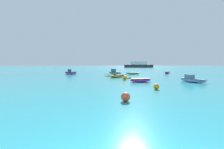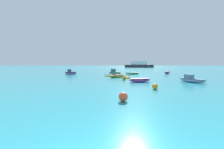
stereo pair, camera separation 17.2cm
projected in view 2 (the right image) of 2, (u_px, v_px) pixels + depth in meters
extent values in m
ellipsoid|color=#4EBD79|center=(133.00, 73.00, 27.41)|extent=(2.62, 1.68, 0.35)
cube|color=#37754F|center=(133.00, 73.00, 27.40)|extent=(2.42, 1.57, 0.08)
ellipsoid|color=#A13472|center=(168.00, 73.00, 28.93)|extent=(1.81, 2.08, 0.44)
cube|color=#65294B|center=(168.00, 72.00, 28.92)|extent=(1.68, 1.93, 0.08)
ellipsoid|color=teal|center=(115.00, 73.00, 26.94)|extent=(2.43, 2.19, 0.49)
cube|color=#37615B|center=(115.00, 72.00, 26.92)|extent=(2.26, 2.04, 0.08)
cube|color=#37615B|center=(114.00, 70.00, 27.11)|extent=(0.92, 0.89, 0.54)
ellipsoid|color=#91B4E1|center=(192.00, 80.00, 16.19)|extent=(2.03, 2.97, 0.40)
cube|color=slate|center=(192.00, 79.00, 16.18)|extent=(1.89, 2.75, 0.08)
cube|color=slate|center=(189.00, 76.00, 16.49)|extent=(0.93, 1.02, 0.44)
ellipsoid|color=#645598|center=(71.00, 73.00, 28.28)|extent=(2.30, 1.05, 0.43)
cube|color=#433B60|center=(71.00, 72.00, 28.26)|extent=(2.12, 0.99, 0.08)
cube|color=#433B60|center=(70.00, 70.00, 28.21)|extent=(0.70, 0.73, 0.48)
cylinder|color=brown|center=(74.00, 72.00, 28.32)|extent=(0.54, 3.78, 0.07)
cylinder|color=brown|center=(69.00, 72.00, 28.20)|extent=(0.54, 3.78, 0.07)
ellipsoid|color=#645598|center=(73.00, 73.00, 30.17)|extent=(1.29, 0.36, 0.20)
ellipsoid|color=#645598|center=(70.00, 74.00, 26.41)|extent=(1.29, 0.36, 0.20)
ellipsoid|color=gold|center=(117.00, 76.00, 21.80)|extent=(2.62, 2.32, 0.36)
cube|color=olive|center=(117.00, 75.00, 21.79)|extent=(2.43, 2.16, 0.08)
cylinder|color=brown|center=(120.00, 74.00, 22.17)|extent=(2.79, 3.44, 0.07)
cylinder|color=brown|center=(114.00, 75.00, 21.41)|extent=(2.79, 3.44, 0.07)
ellipsoid|color=gold|center=(108.00, 76.00, 23.51)|extent=(1.30, 1.10, 0.20)
ellipsoid|color=gold|center=(128.00, 78.00, 20.12)|extent=(1.30, 1.10, 0.20)
ellipsoid|color=purple|center=(140.00, 80.00, 16.34)|extent=(2.44, 1.16, 0.40)
cube|color=#603066|center=(140.00, 79.00, 16.33)|extent=(2.25, 1.10, 0.08)
sphere|color=orange|center=(155.00, 87.00, 11.85)|extent=(0.46, 0.46, 0.46)
sphere|color=#E54C2D|center=(123.00, 97.00, 8.13)|extent=(0.51, 0.51, 0.51)
sphere|color=orange|center=(125.00, 78.00, 18.46)|extent=(0.54, 0.54, 0.54)
cube|color=#2D333D|center=(139.00, 66.00, 69.09)|extent=(13.05, 2.87, 1.30)
cube|color=white|center=(139.00, 63.00, 68.98)|extent=(7.17, 2.44, 1.57)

